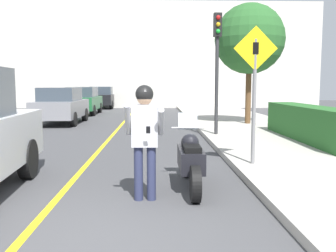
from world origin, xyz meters
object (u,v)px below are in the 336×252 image
person_biker (145,130)px  parked_car_green (83,100)px  traffic_light (217,51)px  parked_car_black (102,97)px  motorcycle (191,160)px  crossing_sign (255,82)px  street_tree (250,39)px  parked_car_grey (61,105)px

person_biker → parked_car_green: (-4.34, 17.50, -0.25)m
traffic_light → parked_car_black: size_ratio=0.95×
person_biker → traffic_light: (2.20, 6.79, 1.80)m
parked_car_green → parked_car_black: bearing=87.0°
motorcycle → person_biker: (-0.77, -0.69, 0.62)m
person_biker → traffic_light: traffic_light is taller
person_biker → parked_car_green: 18.03m
crossing_sign → parked_car_green: (-6.55, 15.50, -1.00)m
street_tree → parked_car_grey: street_tree is taller
street_tree → motorcycle: bearing=-109.3°
traffic_light → parked_car_green: 12.71m
person_biker → crossing_sign: (2.21, 2.00, 0.75)m
parked_car_black → parked_car_grey: bearing=-91.1°
person_biker → street_tree: street_tree is taller
motorcycle → street_tree: street_tree is taller
parked_car_green → person_biker: bearing=-76.1°
crossing_sign → parked_car_black: crossing_sign is taller
motorcycle → traffic_light: (1.43, 6.11, 2.41)m
person_biker → parked_car_grey: 12.55m
crossing_sign → parked_car_black: 22.61m
street_tree → parked_car_black: 15.94m
motorcycle → parked_car_grey: bearing=114.3°
person_biker → parked_car_grey: (-4.24, 11.81, -0.25)m
crossing_sign → traffic_light: 4.91m
street_tree → parked_car_grey: size_ratio=1.21×
person_biker → parked_car_grey: person_biker is taller
street_tree → parked_car_green: bearing=139.8°
crossing_sign → parked_car_black: size_ratio=0.68×
parked_car_grey → parked_car_green: (-0.10, 5.69, 0.00)m
traffic_light → crossing_sign: bearing=-89.9°
crossing_sign → parked_car_grey: crossing_sign is taller
motorcycle → parked_car_black: 23.52m
traffic_light → parked_car_black: 18.14m
traffic_light → parked_car_green: (-6.54, 10.71, -2.05)m
parked_car_grey → parked_car_black: 11.90m
person_biker → street_tree: (4.14, 10.33, 2.62)m
parked_car_grey → parked_car_black: same height
person_biker → street_tree: 11.43m
parked_car_black → traffic_light: bearing=-69.8°
motorcycle → traffic_light: size_ratio=0.55×
street_tree → parked_car_green: (-8.48, 7.17, -2.87)m
person_biker → parked_car_grey: bearing=109.7°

